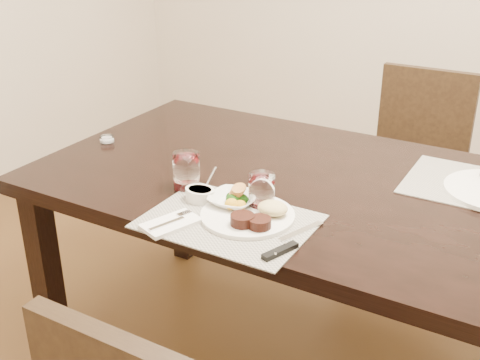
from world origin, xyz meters
The scene contains 11 objects.
dining_table centered at (0.00, 0.00, 0.67)m, with size 2.00×1.00×0.75m.
chair_far centered at (0.00, 0.93, 0.50)m, with size 0.42×0.42×0.90m.
placemat_near centered at (-0.19, -0.37, 0.75)m, with size 0.46×0.34×0.00m, color gray.
dinner_plate centered at (-0.15, -0.33, 0.77)m, with size 0.27×0.27×0.05m.
napkin_fork centered at (-0.32, -0.47, 0.76)m, with size 0.14×0.18×0.02m.
steak_knife centered at (0.01, -0.42, 0.76)m, with size 0.07×0.26×0.01m.
cracker_bowl centered at (-0.23, -0.28, 0.77)m, with size 0.14×0.14×0.06m.
sauce_ramekin centered at (-0.33, -0.30, 0.77)m, with size 0.09×0.14×0.07m.
wine_glass_near centered at (-0.15, -0.25, 0.80)m, with size 0.08×0.08×0.10m.
wine_glass_side centered at (-0.42, -0.24, 0.80)m, with size 0.08×0.08×0.12m.
salt_cellar centered at (-0.90, -0.07, 0.76)m, with size 0.05×0.05×0.02m.
Camera 1 is at (0.57, -1.63, 1.55)m, focal length 45.00 mm.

